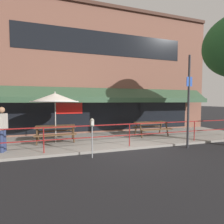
{
  "coord_description": "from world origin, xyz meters",
  "views": [
    {
      "loc": [
        -2.97,
        -6.56,
        2.01
      ],
      "look_at": [
        -0.38,
        1.6,
        1.5
      ],
      "focal_mm": 28.0,
      "sensor_mm": 36.0,
      "label": 1
    }
  ],
  "objects_px": {
    "pedestrian_walking": "(2,127)",
    "street_sign_pole": "(189,101)",
    "picnic_table_centre": "(151,125)",
    "parking_meter_near": "(92,126)",
    "patio_umbrella_left": "(55,98)",
    "picnic_table_left": "(56,129)"
  },
  "relations": [
    {
      "from": "patio_umbrella_left",
      "to": "pedestrian_walking",
      "type": "height_order",
      "value": "patio_umbrella_left"
    },
    {
      "from": "parking_meter_near",
      "to": "street_sign_pole",
      "type": "relative_size",
      "value": 0.36
    },
    {
      "from": "patio_umbrella_left",
      "to": "picnic_table_left",
      "type": "bearing_deg",
      "value": 90.0
    },
    {
      "from": "picnic_table_left",
      "to": "street_sign_pole",
      "type": "bearing_deg",
      "value": -24.4
    },
    {
      "from": "pedestrian_walking",
      "to": "street_sign_pole",
      "type": "xyz_separation_m",
      "value": [
        7.34,
        -1.38,
        0.98
      ]
    },
    {
      "from": "picnic_table_centre",
      "to": "street_sign_pole",
      "type": "height_order",
      "value": "street_sign_pole"
    },
    {
      "from": "picnic_table_centre",
      "to": "parking_meter_near",
      "type": "distance_m",
      "value": 4.62
    },
    {
      "from": "patio_umbrella_left",
      "to": "pedestrian_walking",
      "type": "relative_size",
      "value": 1.39
    },
    {
      "from": "pedestrian_walking",
      "to": "parking_meter_near",
      "type": "bearing_deg",
      "value": -24.62
    },
    {
      "from": "picnic_table_centre",
      "to": "pedestrian_walking",
      "type": "bearing_deg",
      "value": -171.3
    },
    {
      "from": "picnic_table_centre",
      "to": "street_sign_pole",
      "type": "relative_size",
      "value": 0.45
    },
    {
      "from": "picnic_table_centre",
      "to": "patio_umbrella_left",
      "type": "height_order",
      "value": "patio_umbrella_left"
    },
    {
      "from": "pedestrian_walking",
      "to": "parking_meter_near",
      "type": "xyz_separation_m",
      "value": [
        3.15,
        -1.44,
        0.09
      ]
    },
    {
      "from": "picnic_table_left",
      "to": "picnic_table_centre",
      "type": "xyz_separation_m",
      "value": [
        5.09,
        -0.01,
        0.0
      ]
    },
    {
      "from": "pedestrian_walking",
      "to": "street_sign_pole",
      "type": "height_order",
      "value": "street_sign_pole"
    },
    {
      "from": "picnic_table_left",
      "to": "street_sign_pole",
      "type": "distance_m",
      "value": 6.11
    },
    {
      "from": "picnic_table_centre",
      "to": "patio_umbrella_left",
      "type": "bearing_deg",
      "value": -179.23
    },
    {
      "from": "parking_meter_near",
      "to": "street_sign_pole",
      "type": "xyz_separation_m",
      "value": [
        4.19,
        0.06,
        0.89
      ]
    },
    {
      "from": "street_sign_pole",
      "to": "patio_umbrella_left",
      "type": "bearing_deg",
      "value": 156.3
    },
    {
      "from": "picnic_table_centre",
      "to": "parking_meter_near",
      "type": "bearing_deg",
      "value": -146.83
    },
    {
      "from": "parking_meter_near",
      "to": "picnic_table_centre",
      "type": "bearing_deg",
      "value": 33.17
    },
    {
      "from": "picnic_table_left",
      "to": "picnic_table_centre",
      "type": "bearing_deg",
      "value": -0.13
    }
  ]
}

